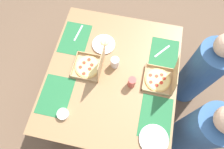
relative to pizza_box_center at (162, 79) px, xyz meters
name	(u,v)px	position (x,y,z in m)	size (l,w,h in m)	color
ground_plane	(112,98)	(0.03, -0.43, -0.77)	(6.00, 6.00, 0.00)	brown
dining_table	(112,79)	(0.03, -0.43, -0.14)	(1.31, 1.16, 0.73)	#3F3328
placemat_near_left	(75,38)	(-0.26, -0.86, -0.04)	(0.36, 0.26, 0.00)	#236638
placemat_near_right	(56,96)	(0.32, -0.86, -0.04)	(0.36, 0.26, 0.00)	#236638
placemat_far_left	(164,55)	(-0.26, 0.00, -0.04)	(0.36, 0.26, 0.00)	#236638
placemat_far_right	(156,117)	(0.32, 0.00, -0.04)	(0.36, 0.26, 0.00)	#236638
pizza_box_center	(162,79)	(0.00, 0.00, 0.00)	(0.25, 0.26, 0.29)	tan
pizza_box_edge_far	(91,66)	(0.01, -0.63, 0.00)	(0.26, 0.27, 0.29)	tan
plate_near_right	(154,139)	(0.50, 0.01, -0.04)	(0.23, 0.23, 0.02)	white
plate_middle	(104,44)	(-0.26, -0.57, -0.04)	(0.22, 0.22, 0.03)	white
cup_red	(115,62)	(-0.07, -0.42, 0.01)	(0.07, 0.07, 0.11)	silver
cup_spare	(132,82)	(0.09, -0.25, 0.01)	(0.07, 0.07, 0.11)	#BF4742
condiment_bowl	(63,114)	(0.47, -0.74, -0.03)	(0.10, 0.10, 0.04)	white
fork_by_far_left	(78,33)	(-0.33, -0.84, -0.04)	(0.19, 0.02, 0.01)	#B7B7BC
fork_by_near_left	(162,51)	(-0.30, -0.02, -0.04)	(0.19, 0.02, 0.01)	#B7B7BC
diner_left_seat	(199,73)	(-0.26, 0.41, -0.26)	(0.32, 0.32, 1.14)	#33598C
diner_right_seat	(197,131)	(0.32, 0.41, -0.25)	(0.32, 0.32, 1.16)	#33598C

